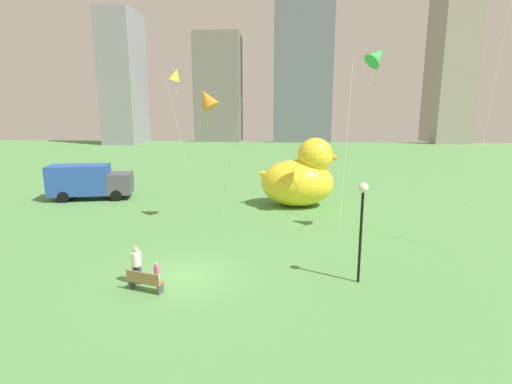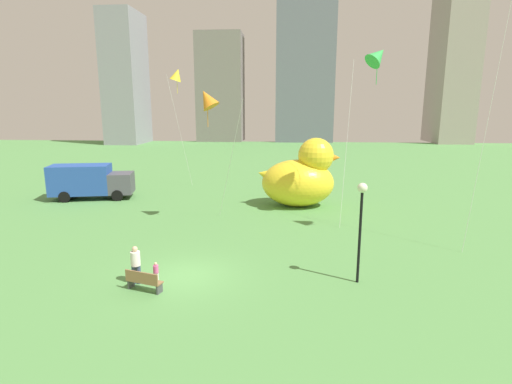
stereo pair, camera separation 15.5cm
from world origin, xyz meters
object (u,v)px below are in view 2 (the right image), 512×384
park_bench (143,281)px  kite_orange (207,99)px  box_truck (90,182)px  person_child (156,272)px  kite_green (378,56)px  kite_yellow (177,75)px  person_adult (136,263)px  giant_inflatable_duck (301,177)px  lamppost (361,210)px

park_bench → kite_orange: bearing=84.4°
box_truck → person_child: bearing=-55.7°
kite_green → kite_yellow: kite_green is taller
kite_green → park_bench: bearing=-136.1°
kite_yellow → person_adult: bearing=-80.0°
park_bench → person_adult: 1.04m
kite_yellow → person_child: bearing=-77.9°
person_adult → person_child: bearing=7.7°
giant_inflatable_duck → box_truck: bearing=176.5°
lamppost → kite_green: bearing=76.6°
park_bench → box_truck: box_truck is taller
kite_yellow → kite_green: bearing=-38.4°
person_adult → person_child: (0.84, 0.11, -0.41)m
person_child → box_truck: 18.83m
park_bench → kite_orange: 12.40m
box_truck → kite_green: (21.61, -5.53, 9.09)m
park_bench → kite_green: 18.60m
lamppost → kite_yellow: kite_yellow is taller
park_bench → person_child: (0.26, 0.84, 0.05)m
kite_green → kite_yellow: bearing=141.6°
giant_inflatable_duck → kite_orange: 9.98m
person_child → kite_orange: kite_orange is taller
box_truck → giant_inflatable_duck: bearing=-3.5°
person_adult → giant_inflatable_duck: (7.54, 14.58, 1.30)m
person_child → box_truck: (-10.60, 15.53, 0.93)m
person_adult → giant_inflatable_duck: bearing=62.6°
lamppost → kite_green: (2.21, 9.26, 7.26)m
park_bench → person_child: person_child is taller
giant_inflatable_duck → park_bench: bearing=-114.5°
kite_orange → park_bench: bearing=-95.6°
person_child → kite_green: kite_green is taller
lamppost → box_truck: size_ratio=0.65×
lamppost → kite_orange: (-8.10, 8.21, 4.72)m
box_truck → person_adult: bearing=-58.1°
person_adult → box_truck: box_truck is taller
person_adult → kite_green: size_ratio=0.15×
giant_inflatable_duck → box_truck: 17.35m
box_truck → kite_orange: bearing=-30.2°
park_bench → box_truck: bearing=122.3°
giant_inflatable_duck → kite_green: size_ratio=0.56×
park_bench → giant_inflatable_duck: (6.96, 15.31, 1.76)m
person_child → kite_orange: bearing=85.5°
kite_yellow → kite_orange: bearing=-67.9°
lamppost → kite_green: kite_green is taller
kite_green → kite_orange: kite_green is taller
person_adult → kite_orange: 11.60m
giant_inflatable_duck → kite_yellow: size_ratio=0.57×
kite_yellow → kite_orange: 14.89m
giant_inflatable_duck → lamppost: size_ratio=1.42×
person_child → lamppost: 9.26m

